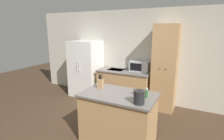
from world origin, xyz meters
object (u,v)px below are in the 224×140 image
Objects in this scene: spice_bottle_amber_oil at (141,96)px; spice_bottle_pale_salt at (135,92)px; microwave at (140,66)px; spice_bottle_green_herb at (138,95)px; kettle at (139,97)px; knife_block at (101,83)px; spice_bottle_tall_dark at (147,93)px; refrigerator at (86,69)px; pantry_cabinet at (165,68)px; spice_bottle_short_red at (143,93)px.

spice_bottle_pale_salt is at bearing 134.32° from spice_bottle_amber_oil.
microwave is 5.45× the size of spice_bottle_pale_salt.
microwave is 4.94× the size of spice_bottle_green_herb.
spice_bottle_amber_oil is at bearing 95.76° from kettle.
spice_bottle_pale_salt is at bearing 0.36° from knife_block.
spice_bottle_tall_dark is 1.63× the size of spice_bottle_green_herb.
refrigerator is 2.94m from spice_bottle_tall_dark.
microwave is at bearing 172.80° from pantry_cabinet.
spice_bottle_amber_oil is at bearing -90.97° from pantry_cabinet.
knife_block reaches higher than spice_bottle_green_herb.
spice_bottle_tall_dark is 1.80× the size of spice_bottle_pale_salt.
refrigerator is 5.77× the size of knife_block.
spice_bottle_green_herb reaches higher than spice_bottle_pale_salt.
pantry_cabinet is at bearing 87.04° from spice_bottle_green_herb.
knife_block is 0.93m from spice_bottle_tall_dark.
kettle is (0.08, -0.21, 0.06)m from spice_bottle_green_herb.
spice_bottle_tall_dark is at bearing -68.87° from microwave.
refrigerator is 2.95m from spice_bottle_amber_oil.
pantry_cabinet is 1.86m from spice_bottle_amber_oil.
kettle reaches higher than spice_bottle_short_red.
kettle is at bearing -21.42° from knife_block.
spice_bottle_green_herb is 0.45× the size of kettle.
spice_bottle_green_herb is at bearing -9.72° from knife_block.
spice_bottle_amber_oil is at bearing -117.19° from spice_bottle_tall_dark.
microwave is 1.77× the size of knife_block.
microwave is 1.83m from spice_bottle_pale_salt.
refrigerator is 0.78× the size of pantry_cabinet.
knife_block is at bearing -179.33° from spice_bottle_short_red.
refrigerator reaches higher than spice_bottle_pale_salt.
refrigerator is 3.26× the size of microwave.
spice_bottle_tall_dark reaches higher than spice_bottle_green_herb.
microwave is at bearing 82.73° from knife_block.
spice_bottle_green_herb is 0.23m from kettle.
pantry_cabinet is 1.67m from spice_bottle_short_red.
pantry_cabinet is 2.03m from kettle.
spice_bottle_short_red is at bearing 100.67° from spice_bottle_amber_oil.
spice_bottle_green_herb is at bearing -92.96° from pantry_cabinet.
spice_bottle_short_red is at bearing 2.23° from spice_bottle_pale_salt.
spice_bottle_pale_salt is (0.48, -1.76, -0.09)m from microwave.
spice_bottle_tall_dark is at bearing -16.76° from spice_bottle_pale_salt.
refrigerator is at bearing 140.58° from kettle.
knife_block is (1.48, -1.60, 0.18)m from refrigerator.
kettle is at bearing -72.45° from microwave.
spice_bottle_short_red is (-0.09, 0.07, -0.04)m from spice_bottle_tall_dark.
spice_bottle_pale_salt is 0.41m from kettle.
refrigerator reaches higher than spice_bottle_tall_dark.
spice_bottle_tall_dark is at bearing -34.63° from refrigerator.
spice_bottle_short_red is 0.37m from kettle.
spice_bottle_short_red is 0.91× the size of spice_bottle_pale_salt.
spice_bottle_short_red is at bearing -70.64° from microwave.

